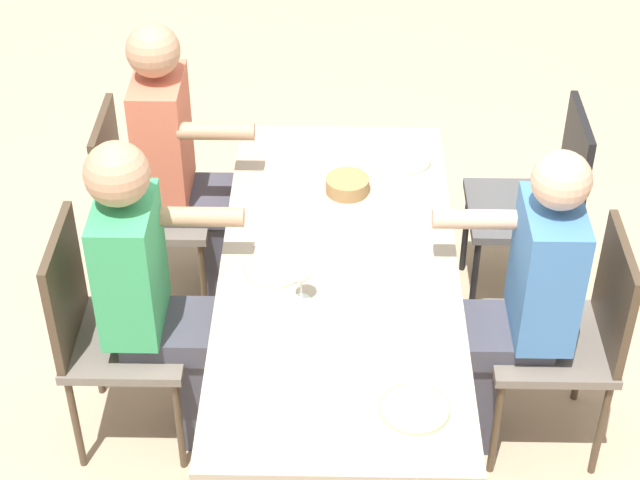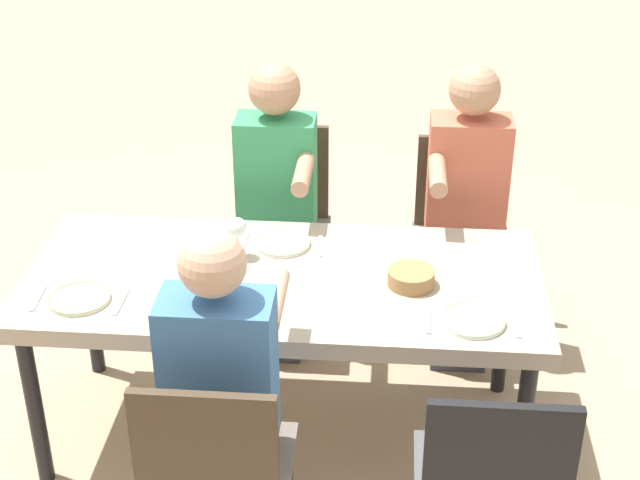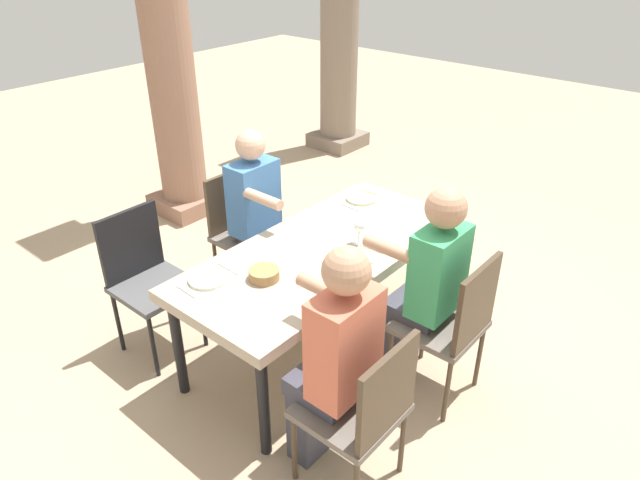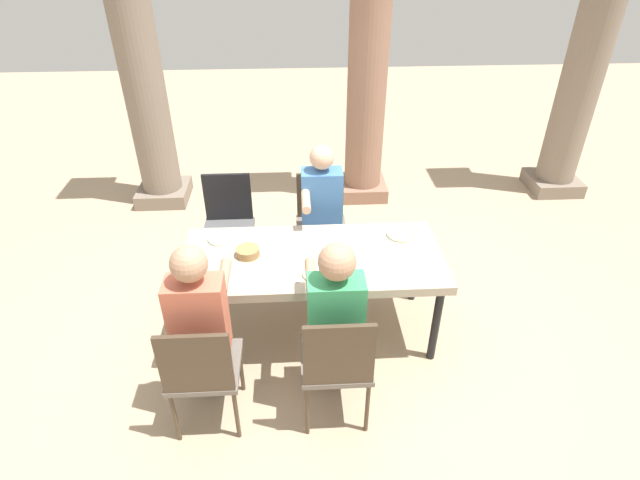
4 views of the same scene
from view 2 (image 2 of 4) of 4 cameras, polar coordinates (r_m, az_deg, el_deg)
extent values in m
plane|color=tan|center=(3.94, -2.03, -11.32)|extent=(16.00, 16.00, 0.00)
cube|color=tan|center=(3.53, -2.23, -2.60)|extent=(1.91, 0.85, 0.07)
cylinder|color=black|center=(3.48, 12.00, -11.29)|extent=(0.06, 0.06, 0.67)
cylinder|color=black|center=(3.66, -16.71, -9.64)|extent=(0.06, 0.06, 0.67)
cylinder|color=black|center=(4.03, 10.98, -4.97)|extent=(0.06, 0.06, 0.67)
cylinder|color=black|center=(4.19, -13.59, -3.86)|extent=(0.06, 0.06, 0.67)
cube|color=black|center=(2.75, 10.65, -13.52)|extent=(0.42, 0.03, 0.47)
cube|color=#6A6158|center=(4.31, 8.44, -0.54)|extent=(0.44, 0.44, 0.04)
cube|color=#473828|center=(4.39, 8.52, 3.35)|extent=(0.42, 0.03, 0.46)
cylinder|color=#473828|center=(4.26, 5.79, -4.43)|extent=(0.03, 0.03, 0.43)
cylinder|color=#473828|center=(4.29, 10.88, -4.60)|extent=(0.03, 0.03, 0.43)
cylinder|color=#473828|center=(4.58, 5.75, -1.84)|extent=(0.03, 0.03, 0.43)
cylinder|color=#473828|center=(4.61, 10.47, -2.01)|extent=(0.03, 0.03, 0.43)
cube|color=#6A6158|center=(3.07, -5.93, -13.48)|extent=(0.44, 0.44, 0.04)
cube|color=#473828|center=(2.77, -6.89, -12.80)|extent=(0.42, 0.03, 0.45)
cube|color=#6A6158|center=(4.32, -2.46, 0.06)|extent=(0.44, 0.44, 0.04)
cube|color=#473828|center=(4.39, -2.21, 4.02)|extent=(0.42, 0.03, 0.47)
cylinder|color=#473828|center=(4.31, -5.21, -3.87)|extent=(0.03, 0.03, 0.45)
cylinder|color=#473828|center=(4.26, -0.15, -4.11)|extent=(0.03, 0.03, 0.45)
cylinder|color=#473828|center=(4.63, -4.46, -1.35)|extent=(0.03, 0.03, 0.45)
cylinder|color=#473828|center=(4.59, 0.24, -1.55)|extent=(0.03, 0.03, 0.45)
cube|color=#3F3F4C|center=(4.22, 8.39, -4.74)|extent=(0.24, 0.14, 0.46)
cube|color=#3F3F4C|center=(4.15, 8.60, -0.83)|extent=(0.28, 0.32, 0.10)
cube|color=#CC664C|center=(4.11, 8.84, 3.75)|extent=(0.34, 0.20, 0.53)
sphere|color=tan|center=(3.96, 9.26, 8.89)|extent=(0.21, 0.21, 0.21)
cylinder|color=tan|center=(3.83, 7.07, 3.92)|extent=(0.07, 0.30, 0.07)
cube|color=#3F3F4C|center=(4.23, -2.78, -4.29)|extent=(0.24, 0.14, 0.46)
cube|color=#3F3F4C|center=(4.17, -2.72, -0.39)|extent=(0.28, 0.32, 0.10)
cube|color=#389E60|center=(4.13, -2.63, 4.04)|extent=(0.34, 0.20, 0.51)
sphere|color=tan|center=(3.98, -2.75, 9.05)|extent=(0.22, 0.22, 0.22)
cylinder|color=tan|center=(3.85, -1.02, 3.99)|extent=(0.07, 0.30, 0.07)
cube|color=#3F3F4C|center=(3.42, -4.98, -13.74)|extent=(0.24, 0.14, 0.46)
cube|color=#3F3F4C|center=(3.17, -5.45, -11.09)|extent=(0.28, 0.32, 0.10)
cube|color=#3F72B2|center=(2.90, -6.08, -7.83)|extent=(0.34, 0.20, 0.51)
sphere|color=tan|center=(2.69, -6.49, -1.41)|extent=(0.20, 0.20, 0.20)
cylinder|color=tan|center=(3.01, -2.77, -3.57)|extent=(0.07, 0.30, 0.07)
cylinder|color=white|center=(3.29, 9.15, -4.81)|extent=(0.22, 0.22, 0.01)
torus|color=#A9CD91|center=(3.28, 9.16, -4.70)|extent=(0.22, 0.22, 0.01)
cube|color=silver|center=(3.30, 11.75, -4.92)|extent=(0.02, 0.17, 0.01)
cube|color=silver|center=(3.28, 6.53, -4.76)|extent=(0.02, 0.17, 0.01)
cylinder|color=white|center=(3.71, -2.28, -0.23)|extent=(0.22, 0.22, 0.01)
torus|color=#A4C786|center=(3.71, -2.29, -0.13)|extent=(0.22, 0.22, 0.01)
cylinder|color=white|center=(3.65, -4.92, -0.94)|extent=(0.06, 0.06, 0.00)
cylinder|color=white|center=(3.63, -4.95, -0.31)|extent=(0.01, 0.01, 0.09)
sphere|color=white|center=(3.59, -5.00, 0.78)|extent=(0.07, 0.07, 0.07)
cube|color=silver|center=(3.70, 0.02, -0.36)|extent=(0.03, 0.17, 0.01)
cube|color=silver|center=(3.73, -4.57, -0.18)|extent=(0.02, 0.17, 0.01)
cylinder|color=silver|center=(3.46, -14.22, -3.47)|extent=(0.22, 0.22, 0.01)
torus|color=#A0BE77|center=(3.46, -14.24, -3.37)|extent=(0.22, 0.22, 0.01)
cube|color=silver|center=(3.42, -11.83, -3.65)|extent=(0.02, 0.17, 0.01)
cube|color=silver|center=(3.52, -16.54, -3.37)|extent=(0.03, 0.17, 0.01)
cylinder|color=#9E7547|center=(3.45, 5.48, -2.27)|extent=(0.17, 0.17, 0.06)
camera|label=1|loc=(4.52, -49.87, 27.34)|focal=59.45mm
camera|label=3|loc=(5.30, 28.92, 25.21)|focal=32.38mm
camera|label=4|loc=(6.00, 2.41, 31.67)|focal=28.19mm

